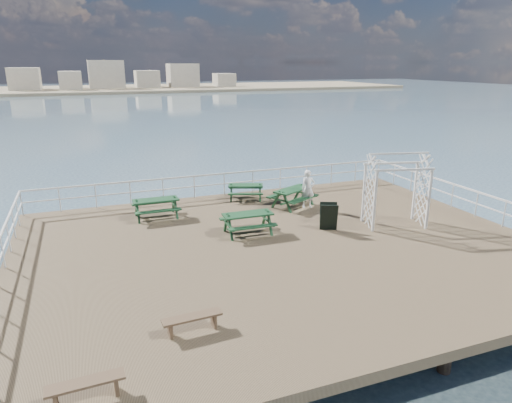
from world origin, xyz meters
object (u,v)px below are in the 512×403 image
(flat_bench_near, at_px, (86,386))
(flat_bench_far, at_px, (192,320))
(picnic_table_c, at_px, (293,194))
(picnic_table_b, at_px, (246,189))
(trellis_arbor, at_px, (396,194))
(picnic_table_a, at_px, (156,204))
(picnic_table_d, at_px, (248,219))
(person, at_px, (308,189))

(flat_bench_near, relative_size, flat_bench_far, 1.01)
(picnic_table_c, height_order, flat_bench_far, picnic_table_c)
(picnic_table_b, height_order, trellis_arbor, trellis_arbor)
(picnic_table_c, height_order, flat_bench_near, picnic_table_c)
(picnic_table_a, bearing_deg, trellis_arbor, -25.94)
(picnic_table_a, relative_size, picnic_table_c, 0.78)
(picnic_table_b, xyz_separation_m, flat_bench_near, (-7.30, -11.54, -0.19))
(picnic_table_d, relative_size, flat_bench_far, 1.30)
(picnic_table_c, xyz_separation_m, flat_bench_far, (-6.47, -8.16, -0.28))
(trellis_arbor, distance_m, person, 3.91)
(picnic_table_c, height_order, picnic_table_d, picnic_table_c)
(picnic_table_b, distance_m, picnic_table_c, 2.41)
(picnic_table_c, height_order, person, person)
(picnic_table_d, relative_size, flat_bench_near, 1.28)
(picnic_table_d, bearing_deg, picnic_table_a, 135.01)
(picnic_table_d, height_order, flat_bench_far, picnic_table_d)
(picnic_table_d, xyz_separation_m, flat_bench_near, (-5.87, -7.25, -0.26))
(picnic_table_a, bearing_deg, picnic_table_d, -46.29)
(picnic_table_d, distance_m, person, 4.14)
(picnic_table_b, height_order, picnic_table_d, picnic_table_d)
(picnic_table_b, relative_size, picnic_table_c, 0.83)
(trellis_arbor, bearing_deg, flat_bench_far, -139.95)
(picnic_table_b, xyz_separation_m, person, (2.13, -2.20, 0.34))
(flat_bench_far, bearing_deg, picnic_table_a, 83.43)
(picnic_table_d, height_order, flat_bench_near, picnic_table_d)
(flat_bench_far, bearing_deg, trellis_arbor, 23.26)
(picnic_table_a, distance_m, person, 6.57)
(trellis_arbor, xyz_separation_m, person, (-2.15, 3.24, -0.44))
(trellis_arbor, bearing_deg, picnic_table_d, -177.69)
(picnic_table_a, relative_size, picnic_table_b, 0.94)
(picnic_table_d, xyz_separation_m, flat_bench_far, (-3.46, -5.69, -0.27))
(trellis_arbor, height_order, person, trellis_arbor)
(picnic_table_d, distance_m, trellis_arbor, 5.87)
(picnic_table_b, bearing_deg, flat_bench_near, -102.18)
(picnic_table_a, distance_m, picnic_table_d, 4.24)
(flat_bench_far, height_order, trellis_arbor, trellis_arbor)
(flat_bench_near, bearing_deg, picnic_table_b, 54.99)
(picnic_table_b, height_order, flat_bench_far, picnic_table_b)
(picnic_table_d, bearing_deg, picnic_table_b, 72.98)
(picnic_table_c, relative_size, flat_bench_near, 1.62)
(picnic_table_a, bearing_deg, picnic_table_c, -5.61)
(picnic_table_c, bearing_deg, trellis_arbor, -79.83)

